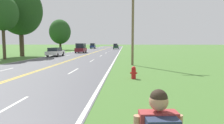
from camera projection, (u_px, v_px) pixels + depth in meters
fire_hydrant at (134, 72)px, 12.48m from camera, size 0.45×0.29×0.78m
utility_pole_midground at (133, 14)px, 19.44m from camera, size 1.80×0.24×9.70m
tree_left_verge at (2, 13)px, 26.18m from camera, size 4.04×4.04×8.46m
tree_behind_sign at (20, 10)px, 32.01m from camera, size 6.91×6.91×11.40m
tree_mid_treeline at (60, 32)px, 60.24m from camera, size 6.40×6.40×9.14m
car_white_sedan_approaching at (55, 52)px, 32.74m from camera, size 1.86×4.93×1.41m
car_maroon_van_mid_near at (81, 48)px, 43.16m from camera, size 1.95×3.92×2.05m
car_dark_green_hatchback_mid_far at (116, 47)px, 67.14m from camera, size 1.95×3.53×1.36m
car_dark_blue_suv_receding at (93, 46)px, 73.70m from camera, size 1.96×4.92×1.94m
car_black_van_distant at (116, 46)px, 79.82m from camera, size 1.81×4.01×1.76m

